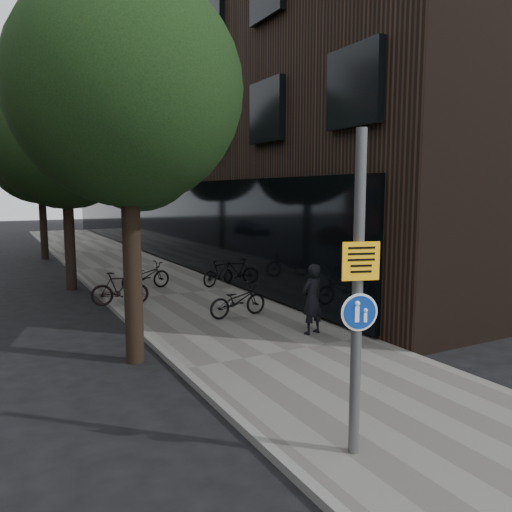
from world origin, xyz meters
TOP-DOWN VIEW (x-y plane):
  - ground at (0.00, 0.00)m, footprint 120.00×120.00m
  - sidewalk at (0.25, 10.00)m, footprint 4.50×60.00m
  - curb_edge at (-2.00, 10.00)m, footprint 0.15×60.00m
  - building_right_dark_brick at (8.50, 22.00)m, footprint 12.00×40.00m
  - street_tree_near at (-2.53, 4.64)m, footprint 4.40×4.40m
  - street_tree_mid at (-2.53, 13.14)m, footprint 5.00×5.00m
  - street_tree_far at (-2.53, 22.14)m, footprint 5.00×5.00m
  - signpost at (-1.14, -0.52)m, footprint 0.45×0.17m
  - pedestrian at (1.43, 4.12)m, footprint 0.67×0.51m
  - parked_bike_facade_near at (0.63, 6.38)m, footprint 1.70×0.70m
  - parked_bike_facade_far at (2.00, 10.58)m, footprint 1.59×0.86m
  - parked_bike_curb_near at (-0.48, 11.16)m, footprint 1.85×0.98m
  - parked_bike_curb_far at (-1.80, 9.19)m, footprint 1.69×0.84m

SIDE VIEW (x-z plane):
  - ground at x=0.00m, z-range 0.00..0.00m
  - sidewalk at x=0.25m, z-range 0.00..0.12m
  - curb_edge at x=-2.00m, z-range 0.00..0.13m
  - parked_bike_facade_near at x=0.63m, z-range 0.12..0.99m
  - parked_bike_facade_far at x=2.00m, z-range 0.12..1.04m
  - parked_bike_curb_near at x=-0.48m, z-range 0.12..1.05m
  - parked_bike_curb_far at x=-1.80m, z-range 0.12..1.10m
  - pedestrian at x=1.43m, z-range 0.12..1.76m
  - signpost at x=-1.14m, z-range 0.14..4.16m
  - street_tree_near at x=-2.53m, z-range 1.36..8.86m
  - street_tree_mid at x=-2.53m, z-range 1.21..9.01m
  - street_tree_far at x=-2.53m, z-range 1.21..9.01m
  - building_right_dark_brick at x=8.50m, z-range 0.00..18.00m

